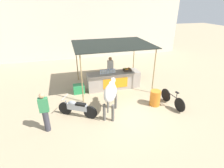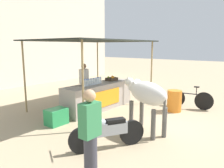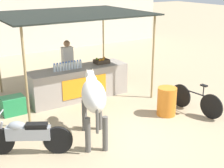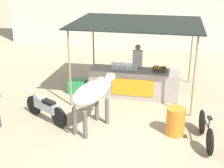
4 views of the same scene
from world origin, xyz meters
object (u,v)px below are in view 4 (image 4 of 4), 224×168
stall_counter (134,83)px  motorcycle_parked (45,107)px  cooler_box (78,86)px  bicycle_leaning (206,131)px  fruit_crate (159,69)px  vendor_behind_counter (137,66)px  cow (92,94)px  water_barrel (175,121)px

stall_counter → motorcycle_parked: size_ratio=1.88×
cooler_box → bicycle_leaning: 4.91m
fruit_crate → vendor_behind_counter: bearing=139.7°
cooler_box → vendor_behind_counter: bearing=23.0°
vendor_behind_counter → cow: (-0.81, -3.19, 0.18)m
water_barrel → bicycle_leaning: size_ratio=0.46×
vendor_behind_counter → cooler_box: (-2.00, -0.85, -0.61)m
fruit_crate → vendor_behind_counter: size_ratio=0.27×
cooler_box → cow: size_ratio=0.33×
water_barrel → cow: (-2.25, -0.11, 0.65)m
vendor_behind_counter → water_barrel: 3.43m
vendor_behind_counter → cooler_box: size_ratio=2.75×
cooler_box → water_barrel: water_barrel is taller
motorcycle_parked → bicycle_leaning: motorcycle_parked is taller
cow → motorcycle_parked: (-1.47, 0.15, -0.60)m
motorcycle_parked → vendor_behind_counter: bearing=53.1°
fruit_crate → bicycle_leaning: size_ratio=0.27×
vendor_behind_counter → stall_counter: bearing=-89.8°
bicycle_leaning → cooler_box: bearing=149.1°
stall_counter → water_barrel: stall_counter is taller
cooler_box → bicycle_leaning: bearing=-30.9°
stall_counter → vendor_behind_counter: (-0.00, 0.75, 0.37)m
vendor_behind_counter → bicycle_leaning: vendor_behind_counter is taller
cow → motorcycle_parked: size_ratio=1.14×
vendor_behind_counter → bicycle_leaning: (2.21, -3.37, -0.50)m
motorcycle_parked → cooler_box: bearing=82.7°
stall_counter → cow: cow is taller
fruit_crate → motorcycle_parked: (-3.11, -2.34, -0.60)m
motorcycle_parked → bicycle_leaning: size_ratio=0.97×
stall_counter → water_barrel: (1.44, -2.32, -0.10)m
cow → water_barrel: bearing=2.9°
stall_counter → water_barrel: bearing=-58.2°
stall_counter → cow: 2.63m
fruit_crate → cooler_box: size_ratio=0.73×
bicycle_leaning → water_barrel: bearing=158.9°
water_barrel → motorcycle_parked: size_ratio=0.48×
cow → vendor_behind_counter: bearing=75.7°
stall_counter → cow: (-0.81, -2.43, 0.55)m
water_barrel → bicycle_leaning: bicycle_leaning is taller
fruit_crate → cow: size_ratio=0.24×
fruit_crate → water_barrel: fruit_crate is taller
cooler_box → water_barrel: bearing=-32.8°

